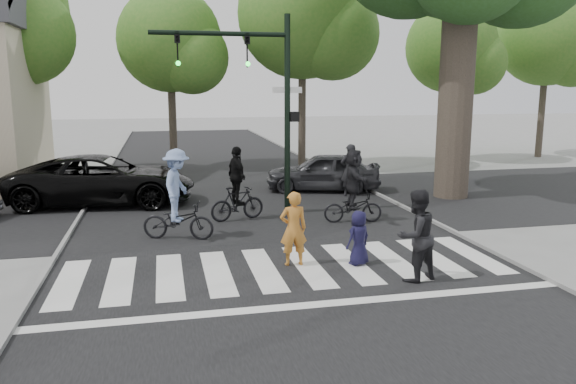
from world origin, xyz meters
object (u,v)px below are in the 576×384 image
at_px(cyclist_right, 353,190).
at_px(car_suv, 103,180).
at_px(pedestrian_woman, 293,229).
at_px(cyclist_left, 177,201).
at_px(traffic_signal, 260,87).
at_px(cyclist_mid, 237,190).
at_px(car_grey, 323,172).
at_px(pedestrian_child, 359,238).
at_px(pedestrian_adult, 416,236).

relative_size(cyclist_right, car_suv, 0.36).
bearing_deg(pedestrian_woman, cyclist_left, -48.18).
bearing_deg(cyclist_left, traffic_signal, 42.00).
height_order(cyclist_left, cyclist_mid, cyclist_left).
relative_size(traffic_signal, cyclist_mid, 2.73).
xyz_separation_m(cyclist_right, car_grey, (0.55, 5.01, -0.23)).
height_order(pedestrian_woman, car_grey, pedestrian_woman).
xyz_separation_m(pedestrian_child, car_grey, (1.74, 8.79, 0.11)).
bearing_deg(traffic_signal, car_grey, 48.90).
relative_size(traffic_signal, car_suv, 1.00).
xyz_separation_m(cyclist_mid, cyclist_right, (3.24, -1.02, 0.06)).
xyz_separation_m(traffic_signal, cyclist_left, (-2.57, -2.31, -2.88)).
height_order(cyclist_mid, car_suv, cyclist_mid).
height_order(pedestrian_child, cyclist_right, cyclist_right).
bearing_deg(cyclist_left, cyclist_mid, 44.76).
xyz_separation_m(cyclist_mid, car_suv, (-4.08, 3.22, -0.07)).
height_order(pedestrian_child, cyclist_left, cyclist_left).
xyz_separation_m(cyclist_left, car_suv, (-2.30, 4.98, -0.19)).
bearing_deg(pedestrian_woman, cyclist_mid, -81.45).
bearing_deg(cyclist_right, pedestrian_child, -107.40).
distance_m(cyclist_left, cyclist_right, 5.07).
height_order(traffic_signal, pedestrian_adult, traffic_signal).
relative_size(pedestrian_woman, cyclist_mid, 0.76).
distance_m(cyclist_left, car_grey, 8.01).
bearing_deg(pedestrian_woman, car_suv, -58.15).
relative_size(pedestrian_adult, cyclist_left, 0.80).
bearing_deg(cyclist_right, car_suv, 149.94).
distance_m(traffic_signal, cyclist_right, 4.14).
bearing_deg(traffic_signal, pedestrian_adult, -72.74).
bearing_deg(cyclist_right, cyclist_left, -171.61).
xyz_separation_m(cyclist_left, cyclist_right, (5.02, 0.74, -0.06)).
height_order(pedestrian_woman, car_suv, pedestrian_woman).
height_order(pedestrian_woman, pedestrian_child, pedestrian_woman).
distance_m(cyclist_mid, car_suv, 5.19).
height_order(pedestrian_woman, cyclist_right, cyclist_right).
height_order(pedestrian_child, car_grey, car_grey).
bearing_deg(pedestrian_adult, car_grey, -114.03).
height_order(traffic_signal, cyclist_left, traffic_signal).
bearing_deg(cyclist_mid, pedestrian_child, -66.75).
relative_size(pedestrian_adult, car_suv, 0.32).
distance_m(pedestrian_woman, car_suv, 9.05).
bearing_deg(cyclist_right, pedestrian_woman, -126.75).
distance_m(traffic_signal, cyclist_mid, 3.15).
bearing_deg(cyclist_right, cyclist_mid, 162.57).
distance_m(traffic_signal, pedestrian_woman, 5.91).
bearing_deg(pedestrian_adult, traffic_signal, -91.28).
bearing_deg(cyclist_mid, pedestrian_woman, -81.84).
bearing_deg(traffic_signal, pedestrian_child, -76.68).
distance_m(cyclist_mid, car_grey, 5.51).
xyz_separation_m(pedestrian_adult, cyclist_mid, (-2.83, 6.01, -0.05)).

